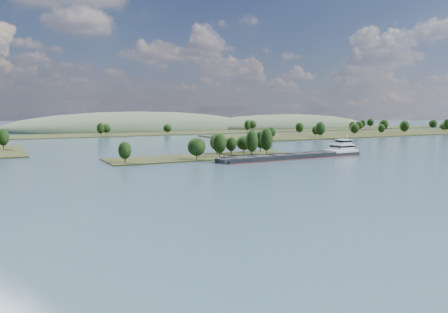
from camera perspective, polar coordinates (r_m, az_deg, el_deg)
ground at (r=172.47m, az=5.88°, el=-2.06°), size 1800.00×1800.00×0.00m
tree_island at (r=226.19m, az=-0.83°, el=0.97°), size 100.00×30.42×15.64m
right_bank at (r=459.16m, az=17.88°, el=2.96°), size 320.00×90.00×15.47m
back_shoreline at (r=435.19m, az=-13.84°, el=2.85°), size 900.00×60.00×14.05m
hill_east at (r=607.02m, az=8.20°, el=3.80°), size 260.00×140.00×36.00m
hill_west at (r=545.21m, az=-11.11°, el=3.48°), size 320.00×160.00×44.00m
cargo_barge at (r=226.63m, az=10.17°, el=0.22°), size 85.13×14.31×11.46m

